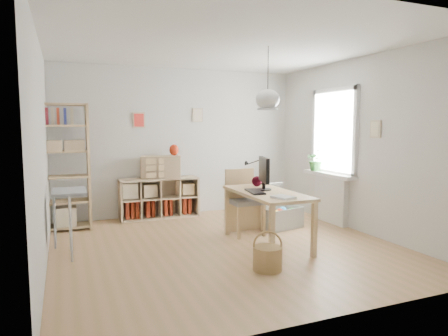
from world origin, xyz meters
name	(u,v)px	position (x,y,z in m)	size (l,w,h in m)	color
ground	(225,246)	(0.00, 0.00, 0.00)	(4.50, 4.50, 0.00)	tan
room_shell	(268,99)	(0.55, -0.15, 2.00)	(4.50, 4.50, 4.50)	silver
window_unit	(334,132)	(2.23, 0.60, 1.55)	(0.07, 1.16, 1.46)	white
radiator	(331,199)	(2.19, 0.60, 0.40)	(0.10, 0.80, 0.80)	silver
windowsill	(329,174)	(2.14, 0.60, 0.83)	(0.22, 1.20, 0.06)	white
desk	(267,198)	(0.55, -0.15, 0.66)	(0.70, 1.50, 0.75)	tan
cube_shelf	(158,201)	(-0.47, 2.08, 0.30)	(1.40, 0.38, 0.72)	tan
tall_bookshelf	(62,162)	(-2.04, 1.80, 1.09)	(0.80, 0.38, 2.00)	tan
side_table	(64,205)	(-2.04, 0.35, 0.67)	(0.40, 0.55, 0.85)	gray
chair	(244,197)	(0.51, 0.52, 0.56)	(0.49, 0.49, 0.99)	gray
wicker_basket	(267,257)	(0.10, -1.02, 0.15)	(0.33, 0.33, 0.46)	#A57C4A
storage_chest	(278,213)	(1.21, 0.69, 0.23)	(0.80, 0.86, 0.69)	silver
monitor	(264,172)	(0.57, -0.03, 1.01)	(0.21, 0.52, 0.46)	black
keyboard	(255,192)	(0.37, -0.15, 0.76)	(0.17, 0.45, 0.02)	black
task_lamp	(254,168)	(0.65, 0.45, 1.01)	(0.36, 0.13, 0.38)	black
yarn_ball	(257,181)	(0.64, 0.32, 0.83)	(0.15, 0.15, 0.15)	#460919
paper_tray	(283,197)	(0.50, -0.67, 0.76)	(0.21, 0.26, 0.03)	white
drawer_chest	(161,167)	(-0.40, 2.04, 0.92)	(0.70, 0.32, 0.40)	tan
red_vase	(174,150)	(-0.17, 2.04, 1.22)	(0.17, 0.17, 0.20)	#A9250E
potted_plant	(316,160)	(2.12, 0.95, 1.05)	(0.34, 0.29, 0.38)	#266224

